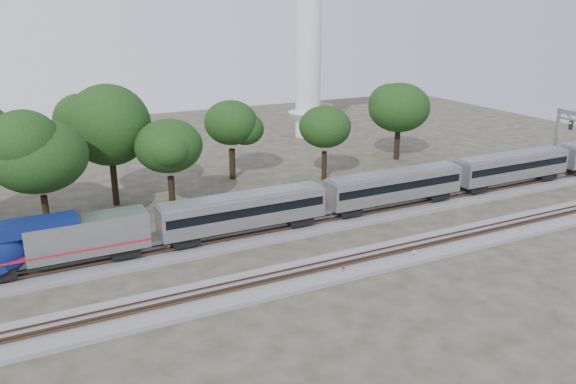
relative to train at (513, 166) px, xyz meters
name	(u,v)px	position (x,y,z in m)	size (l,w,h in m)	color
ground	(273,261)	(-36.22, -6.00, -3.13)	(160.00, 160.00, 0.00)	#383328
track_far	(248,237)	(-36.22, 0.00, -2.92)	(160.00, 5.00, 0.73)	slate
track_near	(293,277)	(-36.22, -10.00, -2.92)	(160.00, 5.00, 0.73)	slate
train	(513,166)	(0.00, 0.00, 0.00)	(124.19, 3.02, 4.45)	silver
switch_stand_red	(343,269)	(-32.02, -11.27, -2.51)	(0.30, 0.11, 0.96)	#512D19
switch_stand_white	(414,254)	(-24.50, -11.41, -2.53)	(0.29, 0.12, 0.94)	#512D19
switch_lever	(383,264)	(-27.78, -11.25, -2.98)	(0.50, 0.30, 0.30)	#512D19
tree_2	(38,156)	(-54.03, 8.59, 5.46)	(8.75, 8.75, 12.33)	black
tree_3	(109,125)	(-46.10, 16.33, 6.35)	(9.65, 9.65, 13.60)	black
tree_4	(169,146)	(-40.73, 11.30, 4.44)	(7.71, 7.71, 10.88)	black
tree_5	(231,123)	(-30.01, 20.18, 4.53)	(7.81, 7.81, 11.01)	black
tree_6	(325,127)	(-19.23, 14.18, 4.10)	(7.37, 7.37, 10.39)	black
tree_7	(399,108)	(-3.83, 18.74, 4.77)	(8.05, 8.05, 11.35)	black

